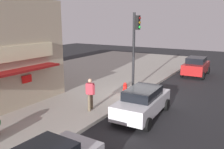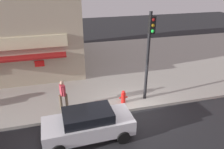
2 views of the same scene
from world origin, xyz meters
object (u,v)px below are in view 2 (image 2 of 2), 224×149
(fire_hydrant, at_px, (123,97))
(parked_car_white, at_px, (88,124))
(traffic_light, at_px, (149,47))
(pedestrian, at_px, (63,94))

(fire_hydrant, distance_m, parked_car_white, 3.48)
(traffic_light, relative_size, pedestrian, 3.03)
(traffic_light, relative_size, fire_hydrant, 6.62)
(fire_hydrant, height_order, pedestrian, pedestrian)
(traffic_light, distance_m, fire_hydrant, 3.39)
(pedestrian, bearing_deg, parked_car_white, -68.87)
(pedestrian, height_order, parked_car_white, pedestrian)
(traffic_light, distance_m, pedestrian, 5.60)
(traffic_light, bearing_deg, fire_hydrant, -179.06)
(traffic_light, height_order, fire_hydrant, traffic_light)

